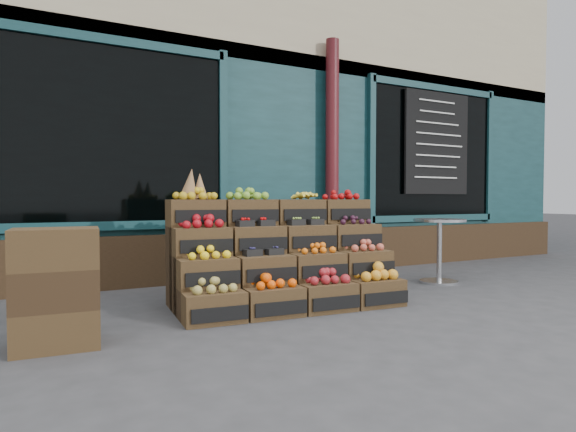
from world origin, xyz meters
name	(u,v)px	position (x,y,z in m)	size (l,w,h in m)	color
ground	(344,313)	(0.00, 0.00, 0.00)	(60.00, 60.00, 0.00)	#38383A
shop_facade	(185,123)	(0.00, 5.11, 2.40)	(12.00, 6.24, 4.80)	#103438
crate_display	(281,262)	(-0.33, 0.61, 0.40)	(2.16, 1.18, 1.31)	#412E19
spare_crates	(56,288)	(-2.32, 0.08, 0.41)	(0.57, 0.42, 0.82)	#412E19
bistro_table	(439,243)	(1.89, 0.74, 0.49)	(0.62, 0.62, 0.78)	#B7BBBF
shopkeeper	(118,202)	(-1.53, 2.61, 0.99)	(0.72, 0.47, 1.97)	#144918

